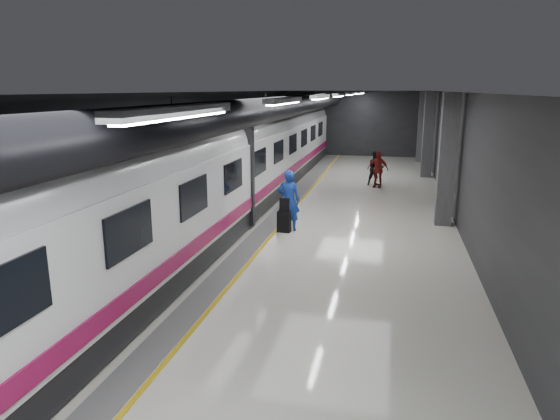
# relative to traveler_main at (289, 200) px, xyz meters

# --- Properties ---
(ground) EXTENTS (40.00, 40.00, 0.00)m
(ground) POSITION_rel_traveler_main_xyz_m (0.55, -0.07, -1.02)
(ground) COLOR beige
(ground) RESTS_ON ground
(platform_hall) EXTENTS (10.02, 40.02, 4.51)m
(platform_hall) POSITION_rel_traveler_main_xyz_m (0.26, 0.89, 2.52)
(platform_hall) COLOR black
(platform_hall) RESTS_ON ground
(train) EXTENTS (3.05, 38.00, 4.05)m
(train) POSITION_rel_traveler_main_xyz_m (-2.70, -0.07, 1.05)
(train) COLOR black
(train) RESTS_ON ground
(traveler_main) EXTENTS (0.79, 0.56, 2.04)m
(traveler_main) POSITION_rel_traveler_main_xyz_m (0.00, 0.00, 0.00)
(traveler_main) COLOR #1837BA
(traveler_main) RESTS_ON ground
(suitcase_main) EXTENTS (0.45, 0.30, 0.70)m
(suitcase_main) POSITION_rel_traveler_main_xyz_m (-0.10, -0.25, -0.67)
(suitcase_main) COLOR black
(suitcase_main) RESTS_ON ground
(shoulder_bag) EXTENTS (0.34, 0.21, 0.43)m
(shoulder_bag) POSITION_rel_traveler_main_xyz_m (-0.09, -0.24, -0.10)
(shoulder_bag) COLOR black
(shoulder_bag) RESTS_ON suitcase_main
(traveler_far_a) EXTENTS (1.00, 0.90, 1.68)m
(traveler_far_a) POSITION_rel_traveler_main_xyz_m (2.53, 8.80, -0.18)
(traveler_far_a) COLOR black
(traveler_far_a) RESTS_ON ground
(traveler_far_b) EXTENTS (1.11, 0.69, 1.76)m
(traveler_far_b) POSITION_rel_traveler_main_xyz_m (2.65, 8.28, -0.14)
(traveler_far_b) COLOR maroon
(traveler_far_b) RESTS_ON ground
(suitcase_far) EXTENTS (0.39, 0.32, 0.48)m
(suitcase_far) POSITION_rel_traveler_main_xyz_m (2.38, 14.93, -0.78)
(suitcase_far) COLOR black
(suitcase_far) RESTS_ON ground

